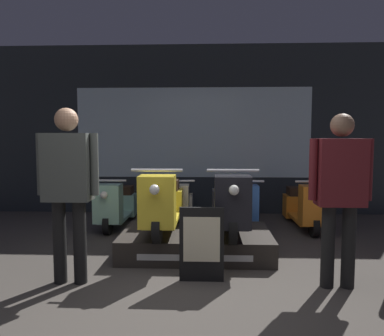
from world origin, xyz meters
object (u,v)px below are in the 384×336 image
object	(u,v)px
scooter_backrow_1	(178,206)
scooter_backrow_2	(241,206)
scooter_backrow_0	(117,205)
person_right_browsing	(340,186)
scooter_display_right	(230,205)
person_left_browsing	(68,179)
scooter_backrow_3	(304,207)
scooter_display_left	(163,204)
price_sign_board	(202,244)

from	to	relation	value
scooter_backrow_1	scooter_backrow_2	size ratio (longest dim) A/B	1.00
scooter_backrow_0	person_right_browsing	distance (m)	3.74
scooter_display_right	scooter_backrow_2	bearing A→B (deg)	79.16
scooter_backrow_2	person_left_browsing	bearing A→B (deg)	-128.70
person_left_browsing	scooter_backrow_3	bearing A→B (deg)	39.22
scooter_display_left	person_left_browsing	xyz separation A→B (m)	(-0.83, -1.00, 0.43)
scooter_backrow_1	person_left_browsing	bearing A→B (deg)	-110.67
scooter_display_left	scooter_backrow_2	xyz separation A→B (m)	(1.11, 1.41, -0.29)
scooter_display_left	scooter_backrow_1	size ratio (longest dim) A/B	1.00
scooter_backrow_0	scooter_backrow_2	size ratio (longest dim) A/B	1.00
scooter_backrow_1	scooter_backrow_0	bearing A→B (deg)	180.00
scooter_backrow_3	scooter_backrow_0	bearing A→B (deg)	180.00
scooter_display_right	scooter_display_left	bearing A→B (deg)	180.00
scooter_backrow_2	price_sign_board	bearing A→B (deg)	-104.63
scooter_backrow_1	price_sign_board	size ratio (longest dim) A/B	2.02
scooter_backrow_0	person_left_browsing	world-z (taller)	person_left_browsing
scooter_backrow_1	scooter_backrow_3	bearing A→B (deg)	0.00
scooter_backrow_0	scooter_backrow_2	distance (m)	2.04
scooter_backrow_2	price_sign_board	xyz separation A→B (m)	(-0.60, -2.32, 0.04)
scooter_display_left	scooter_backrow_0	xyz separation A→B (m)	(-0.94, 1.41, -0.29)
scooter_backrow_0	person_right_browsing	world-z (taller)	person_right_browsing
scooter_backrow_2	scooter_backrow_3	bearing A→B (deg)	0.00
scooter_backrow_3	price_sign_board	distance (m)	2.83
scooter_display_right	scooter_backrow_0	bearing A→B (deg)	141.56
scooter_backrow_1	price_sign_board	distance (m)	2.35
scooter_backrow_2	person_left_browsing	size ratio (longest dim) A/B	0.88
scooter_backrow_1	price_sign_board	world-z (taller)	scooter_backrow_1
scooter_backrow_1	person_left_browsing	distance (m)	2.67
scooter_backrow_3	scooter_display_left	bearing A→B (deg)	-146.49
scooter_backrow_0	person_left_browsing	bearing A→B (deg)	-87.33
scooter_display_right	person_right_browsing	bearing A→B (deg)	-45.00
scooter_backrow_0	scooter_display_right	bearing A→B (deg)	-38.44
scooter_display_left	scooter_backrow_2	bearing A→B (deg)	51.88
scooter_display_right	person_right_browsing	size ratio (longest dim) A/B	0.91
scooter_backrow_0	scooter_backrow_3	xyz separation A→B (m)	(3.07, 0.00, 0.00)
scooter_backrow_2	price_sign_board	world-z (taller)	scooter_backrow_2
person_left_browsing	scooter_backrow_2	bearing A→B (deg)	51.30
scooter_display_right	scooter_backrow_2	world-z (taller)	scooter_display_right
scooter_display_right	person_left_browsing	world-z (taller)	person_left_browsing
scooter_display_left	scooter_display_right	distance (m)	0.84
person_left_browsing	scooter_backrow_0	bearing A→B (deg)	92.67
scooter_display_left	scooter_backrow_3	bearing A→B (deg)	33.51
scooter_display_left	scooter_display_right	xyz separation A→B (m)	(0.84, 0.00, 0.00)
price_sign_board	scooter_backrow_1	bearing A→B (deg)	100.21
scooter_backrow_2	scooter_backrow_3	size ratio (longest dim) A/B	1.00
scooter_display_left	scooter_backrow_3	distance (m)	2.57
scooter_display_right	scooter_backrow_2	distance (m)	1.46
scooter_backrow_0	scooter_backrow_3	distance (m)	3.07
scooter_display_right	scooter_backrow_0	xyz separation A→B (m)	(-1.77, 1.41, -0.29)
scooter_display_right	person_left_browsing	distance (m)	1.99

